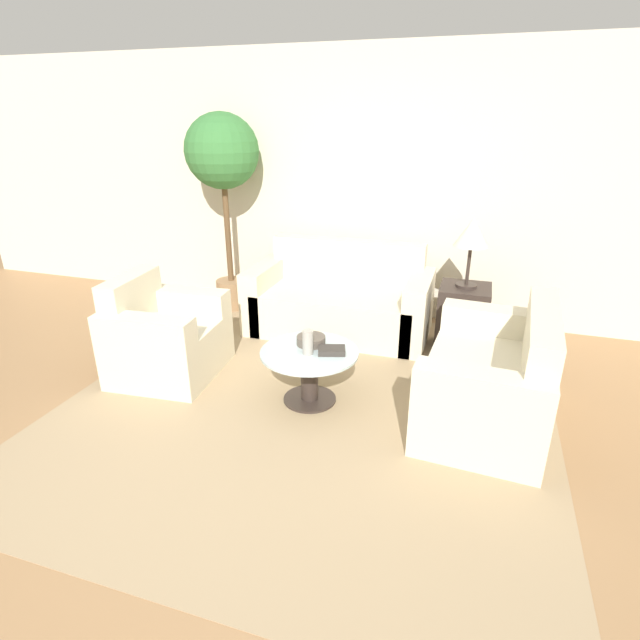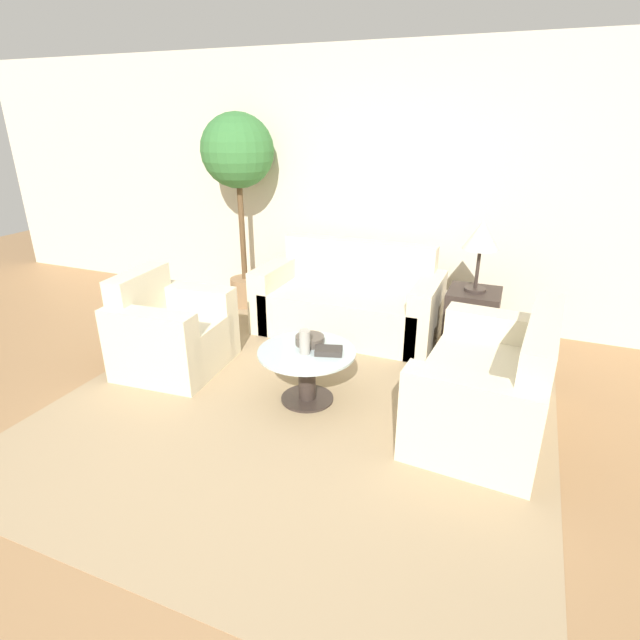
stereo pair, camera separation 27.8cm
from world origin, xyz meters
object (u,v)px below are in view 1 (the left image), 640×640
at_px(loveseat, 496,382).
at_px(book_stack, 332,350).
at_px(table_lamp, 472,235).
at_px(vase, 308,342).
at_px(armchair, 163,340).
at_px(coffee_table, 309,369).
at_px(bowl, 311,340).
at_px(potted_plant, 223,164).
at_px(sofa_main, 341,302).

relative_size(loveseat, book_stack, 6.14).
height_order(table_lamp, vase, table_lamp).
distance_m(armchair, coffee_table, 1.28).
distance_m(vase, book_stack, 0.18).
bearing_deg(bowl, vase, -79.06).
bearing_deg(coffee_table, armchair, 177.14).
xyz_separation_m(armchair, potted_plant, (-0.17, 1.53, 1.24)).
relative_size(table_lamp, potted_plant, 0.30).
bearing_deg(armchair, bowl, -92.21).
bearing_deg(bowl, potted_plant, 133.98).
bearing_deg(coffee_table, bowl, 102.79).
height_order(coffee_table, table_lamp, table_lamp).
bearing_deg(book_stack, potted_plant, 118.71).
xyz_separation_m(sofa_main, loveseat, (1.43, -1.20, 0.00)).
relative_size(table_lamp, vase, 3.34).
distance_m(loveseat, bowl, 1.32).
distance_m(potted_plant, bowl, 2.32).
relative_size(coffee_table, potted_plant, 0.35).
bearing_deg(vase, potted_plant, 131.71).
relative_size(vase, bowl, 0.84).
bearing_deg(armchair, book_stack, -96.33).
xyz_separation_m(coffee_table, table_lamp, (1.01, 1.24, 0.79)).
bearing_deg(table_lamp, bowl, -132.51).
xyz_separation_m(coffee_table, vase, (0.00, -0.04, 0.23)).
bearing_deg(book_stack, sofa_main, 85.86).
bearing_deg(table_lamp, sofa_main, 173.81).
bearing_deg(loveseat, book_stack, -78.47).
height_order(coffee_table, book_stack, book_stack).
xyz_separation_m(loveseat, vase, (-1.28, -0.21, 0.21)).
bearing_deg(table_lamp, potted_plant, 172.01).
height_order(sofa_main, bowl, sofa_main).
distance_m(armchair, table_lamp, 2.69).
bearing_deg(armchair, sofa_main, -45.55).
xyz_separation_m(table_lamp, bowl, (-1.03, -1.13, -0.62)).
relative_size(potted_plant, vase, 11.33).
relative_size(coffee_table, bowl, 3.35).
relative_size(loveseat, coffee_table, 1.91).
bearing_deg(armchair, table_lamp, -67.32).
xyz_separation_m(coffee_table, book_stack, (0.16, 0.02, 0.16)).
bearing_deg(coffee_table, table_lamp, 51.01).
height_order(potted_plant, book_stack, potted_plant).
distance_m(sofa_main, bowl, 1.27).
height_order(armchair, book_stack, armchair).
height_order(sofa_main, coffee_table, sofa_main).
bearing_deg(bowl, coffee_table, -77.21).
bearing_deg(armchair, loveseat, -92.23).
bearing_deg(sofa_main, loveseat, -39.87).
bearing_deg(potted_plant, sofa_main, -9.57).
distance_m(sofa_main, table_lamp, 1.39).
xyz_separation_m(loveseat, coffee_table, (-1.29, -0.17, -0.02)).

